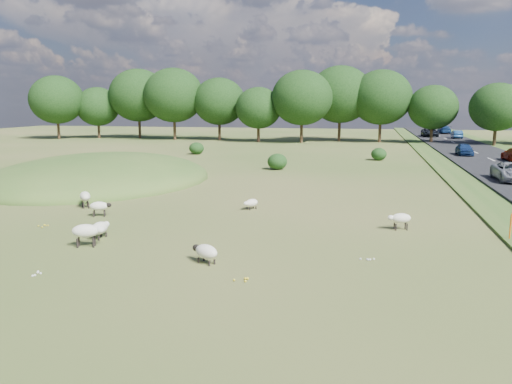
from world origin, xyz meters
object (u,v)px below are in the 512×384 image
(car_2, at_px, (444,130))
(car_5, at_px, (464,149))
(sheep_3, at_px, (251,203))
(sheep_0, at_px, (400,218))
(car_1, at_px, (457,134))
(car_3, at_px, (512,172))
(marker_post, at_px, (510,228))
(sheep_1, at_px, (86,231))
(sheep_6, at_px, (100,206))
(car_6, at_px, (430,132))
(sheep_4, at_px, (85,196))
(sheep_5, at_px, (206,251))
(sheep_2, at_px, (100,228))

(car_2, xyz_separation_m, car_5, (-3.80, -43.61, -0.09))
(sheep_3, distance_m, car_5, 35.88)
(sheep_0, height_order, car_1, car_1)
(sheep_3, relative_size, car_3, 0.22)
(car_5, bearing_deg, sheep_3, -117.18)
(marker_post, distance_m, sheep_3, 12.74)
(sheep_1, relative_size, car_1, 0.34)
(sheep_6, distance_m, car_3, 28.62)
(car_1, distance_m, car_2, 14.36)
(marker_post, distance_m, car_6, 69.04)
(sheep_4, relative_size, car_1, 0.31)
(sheep_6, relative_size, car_5, 0.30)
(car_3, bearing_deg, sheep_5, -125.32)
(sheep_5, bearing_deg, marker_post, -124.44)
(sheep_0, height_order, sheep_2, sheep_0)
(sheep_5, bearing_deg, car_2, -73.43)
(sheep_3, bearing_deg, sheep_4, -49.10)
(marker_post, height_order, car_3, car_3)
(car_3, distance_m, car_6, 52.21)
(marker_post, height_order, sheep_6, marker_post)
(sheep_2, bearing_deg, car_3, -45.65)
(sheep_1, relative_size, car_5, 0.36)
(sheep_0, distance_m, car_5, 35.90)
(car_2, distance_m, car_6, 11.20)
(sheep_0, bearing_deg, car_3, -135.36)
(car_1, distance_m, car_5, 29.50)
(sheep_3, height_order, car_2, car_2)
(sheep_3, distance_m, sheep_6, 7.98)
(sheep_1, xyz_separation_m, sheep_3, (4.80, 8.60, -0.29))
(sheep_0, bearing_deg, car_5, -120.42)
(sheep_5, bearing_deg, car_6, -72.43)
(car_1, relative_size, car_5, 1.04)
(sheep_5, xyz_separation_m, car_3, (15.82, 22.33, 0.47))
(sheep_0, xyz_separation_m, sheep_3, (-7.73, 2.92, -0.18))
(sheep_6, bearing_deg, sheep_0, -19.56)
(car_2, bearing_deg, car_6, 70.17)
(sheep_2, relative_size, car_6, 0.23)
(sheep_0, distance_m, sheep_2, 13.43)
(sheep_3, xyz_separation_m, car_2, (20.19, 75.52, 0.62))
(sheep_0, xyz_separation_m, car_5, (8.66, 34.84, 0.35))
(car_5, bearing_deg, marker_post, -96.79)
(sheep_4, xyz_separation_m, sheep_6, (1.98, -1.88, -0.09))
(marker_post, relative_size, sheep_6, 1.06)
(car_3, relative_size, car_5, 1.25)
(car_1, bearing_deg, sheep_2, 69.81)
(sheep_4, bearing_deg, car_5, -74.70)
(sheep_4, relative_size, sheep_6, 1.10)
(sheep_0, distance_m, sheep_5, 9.77)
(sheep_1, relative_size, car_2, 0.27)
(sheep_0, relative_size, sheep_1, 0.83)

